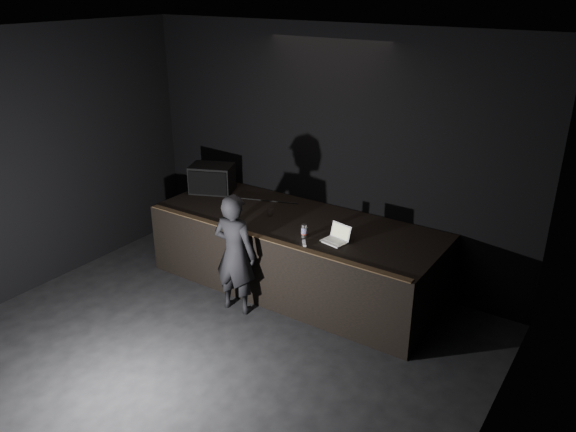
{
  "coord_description": "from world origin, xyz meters",
  "views": [
    {
      "loc": [
        3.78,
        -3.11,
        4.0
      ],
      "look_at": [
        0.16,
        2.3,
        1.25
      ],
      "focal_mm": 35.0,
      "sensor_mm": 36.0,
      "label": 1
    }
  ],
  "objects_px": {
    "laptop": "(337,237)",
    "beer_can": "(304,231)",
    "person": "(235,254)",
    "stage_riser": "(296,253)",
    "stage_monitor": "(212,178)"
  },
  "relations": [
    {
      "from": "laptop",
      "to": "beer_can",
      "type": "distance_m",
      "value": 0.42
    },
    {
      "from": "stage_monitor",
      "to": "person",
      "type": "height_order",
      "value": "person"
    },
    {
      "from": "beer_can",
      "to": "person",
      "type": "bearing_deg",
      "value": -141.18
    },
    {
      "from": "stage_riser",
      "to": "person",
      "type": "distance_m",
      "value": 1.04
    },
    {
      "from": "stage_monitor",
      "to": "laptop",
      "type": "bearing_deg",
      "value": -34.53
    },
    {
      "from": "beer_can",
      "to": "person",
      "type": "height_order",
      "value": "person"
    },
    {
      "from": "laptop",
      "to": "beer_can",
      "type": "bearing_deg",
      "value": -150.05
    },
    {
      "from": "stage_riser",
      "to": "beer_can",
      "type": "xyz_separation_m",
      "value": [
        0.38,
        -0.4,
        0.59
      ]
    },
    {
      "from": "stage_monitor",
      "to": "laptop",
      "type": "xyz_separation_m",
      "value": [
        2.45,
        -0.49,
        -0.16
      ]
    },
    {
      "from": "person",
      "to": "stage_riser",
      "type": "bearing_deg",
      "value": -112.86
    },
    {
      "from": "stage_monitor",
      "to": "person",
      "type": "relative_size",
      "value": 0.47
    },
    {
      "from": "stage_monitor",
      "to": "person",
      "type": "bearing_deg",
      "value": -63.76
    },
    {
      "from": "stage_riser",
      "to": "beer_can",
      "type": "height_order",
      "value": "beer_can"
    },
    {
      "from": "stage_riser",
      "to": "laptop",
      "type": "relative_size",
      "value": 11.64
    },
    {
      "from": "stage_riser",
      "to": "stage_monitor",
      "type": "relative_size",
      "value": 5.33
    }
  ]
}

